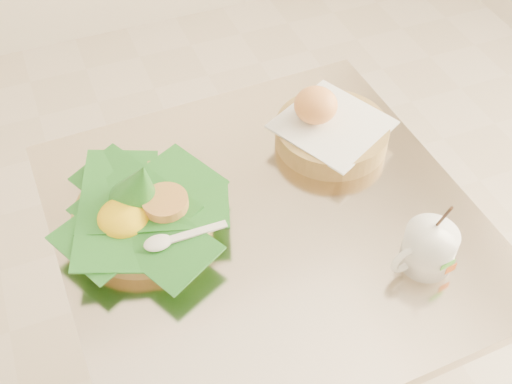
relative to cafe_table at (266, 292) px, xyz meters
name	(u,v)px	position (x,y,z in m)	size (l,w,h in m)	color
cafe_table	(266,292)	(0.00, 0.00, 0.00)	(0.72, 0.72, 0.75)	gray
rice_basket	(141,210)	(-0.20, 0.07, 0.26)	(0.29, 0.29, 0.15)	#A48546
bread_basket	(329,128)	(0.18, 0.14, 0.25)	(0.25, 0.25, 0.11)	#A48546
coffee_mug	(428,248)	(0.20, -0.18, 0.26)	(0.12, 0.09, 0.15)	white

